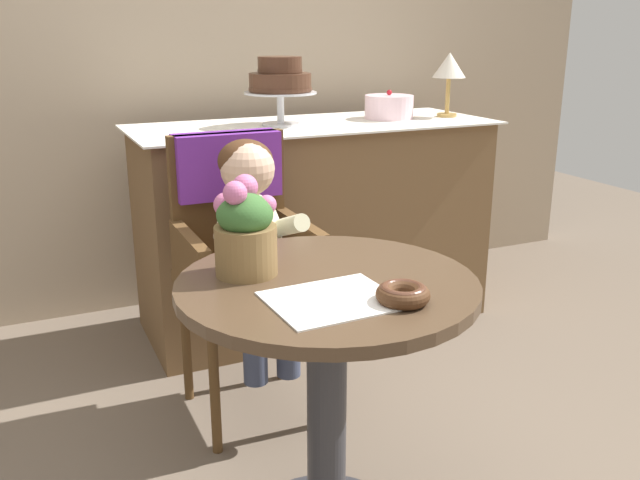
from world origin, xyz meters
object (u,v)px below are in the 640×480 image
at_px(donut_front, 403,293).
at_px(round_layer_cake, 389,107).
at_px(wicker_chair, 238,230).
at_px(table_lamp, 449,68).
at_px(tiered_cake_stand, 280,81).
at_px(flower_vase, 245,230).
at_px(seated_child, 252,231).
at_px(cafe_table, 327,361).

height_order(donut_front, round_layer_cake, round_layer_cake).
relative_size(wicker_chair, table_lamp, 3.35).
bearing_deg(tiered_cake_stand, donut_front, -101.62).
bearing_deg(wicker_chair, flower_vase, -103.53).
height_order(seated_child, round_layer_cake, round_layer_cake).
bearing_deg(round_layer_cake, donut_front, -118.88).
bearing_deg(table_lamp, tiered_cake_stand, 177.08).
height_order(wicker_chair, seated_child, seated_child).
bearing_deg(cafe_table, tiered_cake_stand, 73.05).
distance_m(seated_child, round_layer_cake, 1.18).
distance_m(wicker_chair, flower_vase, 0.68).
distance_m(flower_vase, round_layer_cake, 1.61).
bearing_deg(wicker_chair, tiered_cake_stand, 57.84).
height_order(tiered_cake_stand, round_layer_cake, tiered_cake_stand).
bearing_deg(seated_child, cafe_table, -91.92).
xyz_separation_m(round_layer_cake, table_lamp, (0.28, -0.05, 0.16)).
relative_size(cafe_table, table_lamp, 2.53).
distance_m(cafe_table, seated_child, 0.62).
bearing_deg(table_lamp, donut_front, -127.28).
distance_m(tiered_cake_stand, table_lamp, 0.80).
distance_m(tiered_cake_stand, round_layer_cake, 0.54).
bearing_deg(table_lamp, cafe_table, -133.53).
distance_m(cafe_table, round_layer_cake, 1.66).
relative_size(round_layer_cake, table_lamp, 0.76).
height_order(cafe_table, table_lamp, table_lamp).
xyz_separation_m(donut_front, round_layer_cake, (0.83, 1.51, 0.21)).
distance_m(donut_front, table_lamp, 1.87).
bearing_deg(table_lamp, wicker_chair, -156.70).
distance_m(donut_front, round_layer_cake, 1.74).
distance_m(flower_vase, table_lamp, 1.79).
height_order(donut_front, table_lamp, table_lamp).
height_order(seated_child, tiered_cake_stand, tiered_cake_stand).
xyz_separation_m(donut_front, flower_vase, (-0.25, 0.32, 0.09)).
height_order(tiered_cake_stand, table_lamp, table_lamp).
bearing_deg(seated_child, wicker_chair, 90.00).
bearing_deg(seated_child, donut_front, -85.06).
distance_m(donut_front, flower_vase, 0.41).
relative_size(wicker_chair, donut_front, 8.05).
bearing_deg(cafe_table, seated_child, 88.08).
bearing_deg(flower_vase, seated_child, 69.32).
bearing_deg(wicker_chair, round_layer_cake, 34.21).
height_order(wicker_chair, table_lamp, table_lamp).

